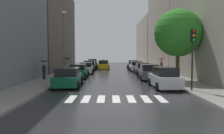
# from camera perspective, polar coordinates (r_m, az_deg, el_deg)

# --- Properties ---
(ground_plane) EXTENTS (28.00, 72.00, 0.04)m
(ground_plane) POSITION_cam_1_polar(r_m,az_deg,el_deg) (35.63, 0.05, -1.00)
(ground_plane) COLOR #28282A
(sidewalk_left) EXTENTS (3.00, 72.00, 0.15)m
(sidewalk_left) POSITION_cam_1_polar(r_m,az_deg,el_deg) (36.15, -10.31, -0.84)
(sidewalk_left) COLOR gray
(sidewalk_left) RESTS_ON ground
(sidewalk_right) EXTENTS (3.00, 72.00, 0.15)m
(sidewalk_right) POSITION_cam_1_polar(r_m,az_deg,el_deg) (36.28, 10.37, -0.82)
(sidewalk_right) COLOR gray
(sidewalk_right) RESTS_ON ground
(crosswalk_stripes) EXTENTS (5.85, 2.20, 0.01)m
(crosswalk_stripes) POSITION_cam_1_polar(r_m,az_deg,el_deg) (13.37, 1.07, -8.27)
(crosswalk_stripes) COLOR silver
(crosswalk_stripes) RESTS_ON ground
(building_left_mid) EXTENTS (6.00, 20.50, 13.90)m
(building_left_mid) POSITION_cam_1_polar(r_m,az_deg,el_deg) (39.46, -16.40, 9.43)
(building_left_mid) COLOR #564C47
(building_left_mid) RESTS_ON ground
(building_right_near) EXTENTS (6.00, 18.05, 12.00)m
(building_right_near) POSITION_cam_1_polar(r_m,az_deg,el_deg) (24.87, 27.16, 10.62)
(building_right_near) COLOR #9E9384
(building_right_near) RESTS_ON ground
(building_right_mid) EXTENTS (6.00, 17.29, 24.07)m
(building_right_mid) POSITION_cam_1_polar(r_m,az_deg,el_deg) (42.45, 15.62, 15.96)
(building_right_mid) COLOR #9E9384
(building_right_mid) RESTS_ON ground
(building_right_far) EXTENTS (6.00, 20.49, 11.90)m
(building_right_far) POSITION_cam_1_polar(r_m,az_deg,el_deg) (60.62, 10.33, 6.41)
(building_right_far) COLOR #9E9384
(building_right_far) RESTS_ON ground
(parked_car_left_nearest) EXTENTS (2.30, 4.83, 1.57)m
(parked_car_left_nearest) POSITION_cam_1_polar(r_m,az_deg,el_deg) (18.77, -11.31, -2.68)
(parked_car_left_nearest) COLOR #0C4C2D
(parked_car_left_nearest) RESTS_ON ground
(parked_car_left_second) EXTENTS (2.08, 4.62, 1.56)m
(parked_car_left_second) POSITION_cam_1_polar(r_m,az_deg,el_deg) (25.41, -8.70, -1.09)
(parked_car_left_second) COLOR #0C4C2D
(parked_car_left_second) RESTS_ON ground
(parked_car_left_third) EXTENTS (2.12, 4.46, 1.54)m
(parked_car_left_third) POSITION_cam_1_polar(r_m,az_deg,el_deg) (30.99, -6.72, -0.29)
(parked_car_left_third) COLOR silver
(parked_car_left_third) RESTS_ON ground
(parked_car_left_fourth) EXTENTS (2.15, 4.64, 1.59)m
(parked_car_left_fourth) POSITION_cam_1_polar(r_m,az_deg,el_deg) (37.19, -5.79, 0.36)
(parked_car_left_fourth) COLOR black
(parked_car_left_fourth) RESTS_ON ground
(parked_car_left_fifth) EXTENTS (2.05, 4.23, 1.73)m
(parked_car_left_fifth) POSITION_cam_1_polar(r_m,az_deg,el_deg) (43.37, -5.01, 0.87)
(parked_car_left_fifth) COLOR #0C4C2D
(parked_car_left_fifth) RESTS_ON ground
(parked_car_right_nearest) EXTENTS (2.05, 4.30, 1.70)m
(parked_car_right_nearest) POSITION_cam_1_polar(r_m,az_deg,el_deg) (17.97, 13.46, -2.82)
(parked_car_right_nearest) COLOR #B2B7BF
(parked_car_right_nearest) RESTS_ON ground
(parked_car_right_second) EXTENTS (2.27, 4.86, 1.61)m
(parked_car_right_second) POSITION_cam_1_polar(r_m,az_deg,el_deg) (23.90, 9.53, -1.34)
(parked_car_right_second) COLOR #474C51
(parked_car_right_second) RESTS_ON ground
(parked_car_right_third) EXTENTS (2.05, 4.29, 1.53)m
(parked_car_right_third) POSITION_cam_1_polar(r_m,az_deg,el_deg) (29.52, 7.95, -0.49)
(parked_car_right_third) COLOR #474C51
(parked_car_right_third) RESTS_ON ground
(parked_car_right_fourth) EXTENTS (2.09, 4.08, 1.56)m
(parked_car_right_fourth) POSITION_cam_1_polar(r_m,az_deg,el_deg) (34.75, 6.34, 0.12)
(parked_car_right_fourth) COLOR silver
(parked_car_right_fourth) RESTS_ON ground
(parked_car_right_fifth) EXTENTS (2.03, 4.46, 1.59)m
(parked_car_right_fifth) POSITION_cam_1_polar(r_m,az_deg,el_deg) (40.05, 5.45, 0.57)
(parked_car_right_fifth) COLOR maroon
(parked_car_right_fifth) RESTS_ON ground
(taxi_midroad) EXTENTS (2.08, 4.59, 1.81)m
(taxi_midroad) POSITION_cam_1_polar(r_m,az_deg,el_deg) (39.36, -2.18, 0.56)
(taxi_midroad) COLOR yellow
(taxi_midroad) RESTS_ON ground
(pedestrian_foreground) EXTENTS (1.08, 1.08, 1.90)m
(pedestrian_foreground) POSITION_cam_1_polar(r_m,az_deg,el_deg) (23.30, -17.26, 0.44)
(pedestrian_foreground) COLOR black
(pedestrian_foreground) RESTS_ON sidewalk_left
(pedestrian_near_tree) EXTENTS (1.02, 1.02, 2.04)m
(pedestrian_near_tree) POSITION_cam_1_polar(r_m,az_deg,el_deg) (27.71, 12.75, 1.09)
(pedestrian_near_tree) COLOR #38513D
(pedestrian_near_tree) RESTS_ON sidewalk_right
(pedestrian_by_kerb) EXTENTS (1.08, 1.08, 2.04)m
(pedestrian_by_kerb) POSITION_cam_1_polar(r_m,az_deg,el_deg) (29.28, -11.66, 1.29)
(pedestrian_by_kerb) COLOR black
(pedestrian_by_kerb) RESTS_ON sidewalk_left
(street_tree_right) EXTENTS (4.53, 4.53, 6.84)m
(street_tree_right) POSITION_cam_1_polar(r_m,az_deg,el_deg) (22.09, 16.79, 8.45)
(street_tree_right) COLOR #513823
(street_tree_right) RESTS_ON sidewalk_right
(traffic_light_right_corner) EXTENTS (0.30, 0.42, 4.30)m
(traffic_light_right_corner) POSITION_cam_1_polar(r_m,az_deg,el_deg) (16.48, 20.23, 5.20)
(traffic_light_right_corner) COLOR black
(traffic_light_right_corner) RESTS_ON sidewalk_right
(lamp_post_left) EXTENTS (0.60, 0.28, 7.34)m
(lamp_post_left) POSITION_cam_1_polar(r_m,az_deg,el_deg) (25.68, -12.27, 7.00)
(lamp_post_left) COLOR #595B60
(lamp_post_left) RESTS_ON sidewalk_left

